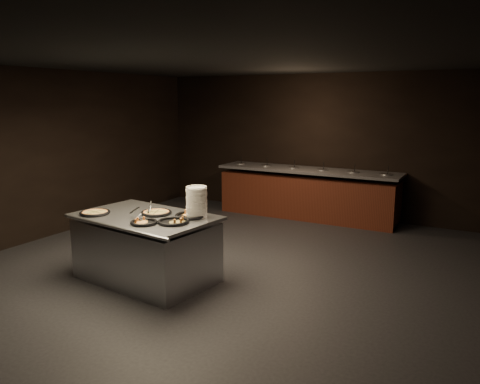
{
  "coord_description": "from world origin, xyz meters",
  "views": [
    {
      "loc": [
        3.31,
        -5.26,
        2.38
      ],
      "look_at": [
        0.25,
        0.3,
        1.12
      ],
      "focal_mm": 35.0,
      "sensor_mm": 36.0,
      "label": 1
    }
  ],
  "objects_px": {
    "plate_stack": "(197,202)",
    "pan_cheese_whole": "(156,213)",
    "serving_counter": "(146,249)",
    "pan_veggie_whole": "(95,213)"
  },
  "relations": [
    {
      "from": "plate_stack",
      "to": "pan_cheese_whole",
      "type": "xyz_separation_m",
      "value": [
        -0.56,
        -0.13,
        -0.18
      ]
    },
    {
      "from": "serving_counter",
      "to": "pan_veggie_whole",
      "type": "height_order",
      "value": "pan_veggie_whole"
    },
    {
      "from": "serving_counter",
      "to": "plate_stack",
      "type": "distance_m",
      "value": 0.96
    },
    {
      "from": "serving_counter",
      "to": "pan_veggie_whole",
      "type": "relative_size",
      "value": 4.97
    },
    {
      "from": "serving_counter",
      "to": "pan_cheese_whole",
      "type": "xyz_separation_m",
      "value": [
        0.08,
        0.13,
        0.48
      ]
    },
    {
      "from": "serving_counter",
      "to": "plate_stack",
      "type": "relative_size",
      "value": 4.99
    },
    {
      "from": "serving_counter",
      "to": "pan_cheese_whole",
      "type": "bearing_deg",
      "value": 64.52
    },
    {
      "from": "plate_stack",
      "to": "pan_veggie_whole",
      "type": "xyz_separation_m",
      "value": [
        -1.27,
        -0.53,
        -0.18
      ]
    },
    {
      "from": "serving_counter",
      "to": "pan_cheese_whole",
      "type": "distance_m",
      "value": 0.5
    },
    {
      "from": "plate_stack",
      "to": "pan_cheese_whole",
      "type": "relative_size",
      "value": 0.97
    }
  ]
}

